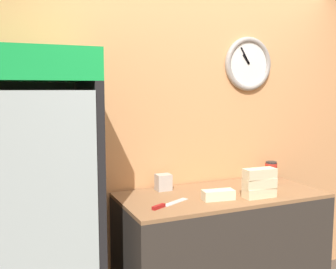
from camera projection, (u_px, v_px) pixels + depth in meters
wall_back at (198, 129)px, 3.14m from camera, size 5.20×0.10×2.70m
prep_counter at (221, 255)px, 2.89m from camera, size 1.48×0.68×0.93m
beverage_cooler at (30, 195)px, 2.36m from camera, size 0.75×0.65×1.90m
sandwich_stack_bottom at (259, 193)px, 2.72m from camera, size 0.23×0.10×0.07m
sandwich_stack_middle at (259, 183)px, 2.72m from camera, size 0.24×0.12×0.07m
sandwich_stack_top at (260, 173)px, 2.71m from camera, size 0.23×0.10×0.07m
sandwich_flat_left at (261, 180)px, 3.09m from camera, size 0.23×0.15×0.07m
sandwich_flat_right at (218, 195)px, 2.67m from camera, size 0.23×0.12×0.07m
chefs_knife at (165, 205)px, 2.53m from camera, size 0.31×0.18×0.02m
condiment_jar at (271, 170)px, 3.32m from camera, size 0.10×0.10×0.14m
napkin_dispenser at (163, 182)px, 2.91m from camera, size 0.11×0.09×0.12m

